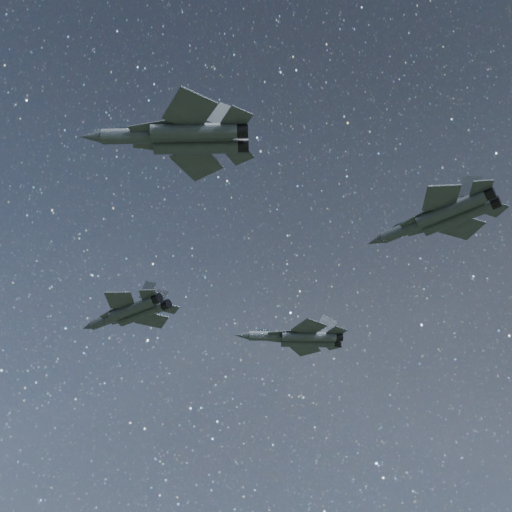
# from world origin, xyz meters

# --- Properties ---
(jet_lead) EXTENTS (15.99, 10.74, 4.04)m
(jet_lead) POSITION_xyz_m (-19.57, 4.44, 144.31)
(jet_lead) COLOR #2C3237
(jet_left) EXTENTS (16.72, 11.25, 4.22)m
(jet_left) POSITION_xyz_m (0.58, 19.54, 145.27)
(jet_left) COLOR #2C3237
(jet_right) EXTENTS (16.70, 11.35, 4.20)m
(jet_right) POSITION_xyz_m (-1.41, -23.14, 144.57)
(jet_right) COLOR #2C3237
(jet_slot) EXTENTS (16.14, 10.74, 4.10)m
(jet_slot) POSITION_xyz_m (21.93, -3.02, 145.89)
(jet_slot) COLOR #2C3237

